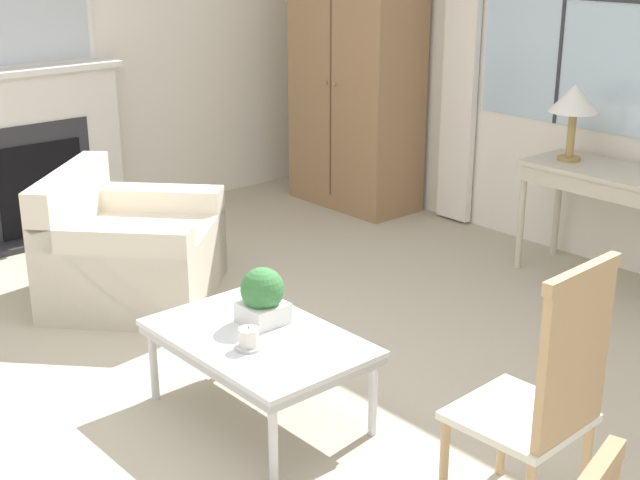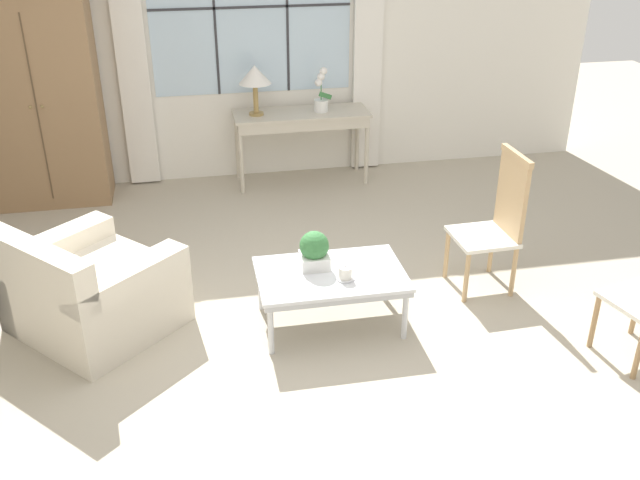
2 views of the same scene
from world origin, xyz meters
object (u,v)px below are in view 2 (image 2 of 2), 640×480
at_px(armoire, 40,95).
at_px(armchair_upholstered, 91,293).
at_px(side_chair_wooden, 498,216).
at_px(console_table, 301,120).
at_px(potted_orchid, 321,95).
at_px(table_lamp, 255,76).
at_px(coffee_table, 331,278).
at_px(potted_plant_small, 314,250).
at_px(pillar_candle, 346,274).

bearing_deg(armoire, armchair_upholstered, -77.01).
height_order(armchair_upholstered, side_chair_wooden, side_chair_wooden).
distance_m(console_table, potted_orchid, 0.32).
distance_m(table_lamp, armchair_upholstered, 2.92).
relative_size(armchair_upholstered, coffee_table, 1.32).
distance_m(potted_plant_small, pillar_candle, 0.29).
height_order(armoire, potted_plant_small, armoire).
height_order(table_lamp, potted_plant_small, table_lamp).
bearing_deg(coffee_table, potted_plant_small, 132.79).
bearing_deg(side_chair_wooden, armchair_upholstered, -179.73).
bearing_deg(console_table, armoire, -179.77).
xyz_separation_m(armoire, pillar_candle, (2.27, -2.77, -0.60)).
bearing_deg(side_chair_wooden, potted_plant_small, -172.61).
bearing_deg(coffee_table, armoire, 129.46).
height_order(console_table, potted_orchid, potted_orchid).
distance_m(potted_orchid, coffee_table, 2.75).
bearing_deg(armchair_upholstered, pillar_candle, -12.61).
distance_m(side_chair_wooden, potted_plant_small, 1.45).
relative_size(table_lamp, potted_plant_small, 1.83).
bearing_deg(side_chair_wooden, pillar_candle, -162.39).
distance_m(armchair_upholstered, side_chair_wooden, 2.99).
bearing_deg(armchair_upholstered, potted_plant_small, -6.33).
bearing_deg(coffee_table, armchair_upholstered, 170.51).
distance_m(table_lamp, coffee_table, 2.78).
xyz_separation_m(armchair_upholstered, pillar_candle, (1.72, -0.38, 0.18)).
relative_size(side_chair_wooden, potted_plant_small, 4.03).
xyz_separation_m(coffee_table, potted_plant_small, (-0.10, 0.10, 0.17)).
xyz_separation_m(potted_orchid, pillar_candle, (-0.38, -2.77, -0.45)).
relative_size(side_chair_wooden, coffee_table, 1.06).
xyz_separation_m(table_lamp, side_chair_wooden, (1.54, -2.38, -0.54)).
distance_m(potted_orchid, armchair_upholstered, 3.24).
height_order(table_lamp, side_chair_wooden, table_lamp).
bearing_deg(side_chair_wooden, table_lamp, 122.84).
relative_size(console_table, coffee_table, 1.33).
bearing_deg(console_table, potted_orchid, -3.91).
relative_size(armchair_upholstered, side_chair_wooden, 1.25).
bearing_deg(console_table, side_chair_wooden, -65.53).
bearing_deg(armoire, console_table, 0.23).
xyz_separation_m(armchair_upholstered, potted_plant_small, (1.55, -0.17, 0.26)).
xyz_separation_m(console_table, potted_orchid, (0.20, -0.01, 0.25)).
relative_size(armoire, potted_orchid, 4.71).
bearing_deg(coffee_table, potted_orchid, 80.28).
bearing_deg(potted_orchid, coffee_table, -99.72).
relative_size(armoire, table_lamp, 4.26).
height_order(potted_orchid, pillar_candle, potted_orchid).
bearing_deg(potted_plant_small, armoire, 129.32).
xyz_separation_m(console_table, coffee_table, (-0.25, -2.67, -0.29)).
bearing_deg(potted_orchid, potted_plant_small, -102.16).
height_order(armoire, potted_orchid, armoire).
height_order(table_lamp, armchair_upholstered, table_lamp).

